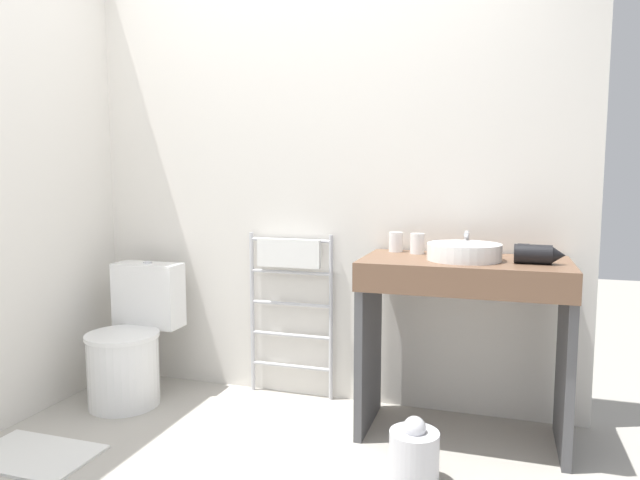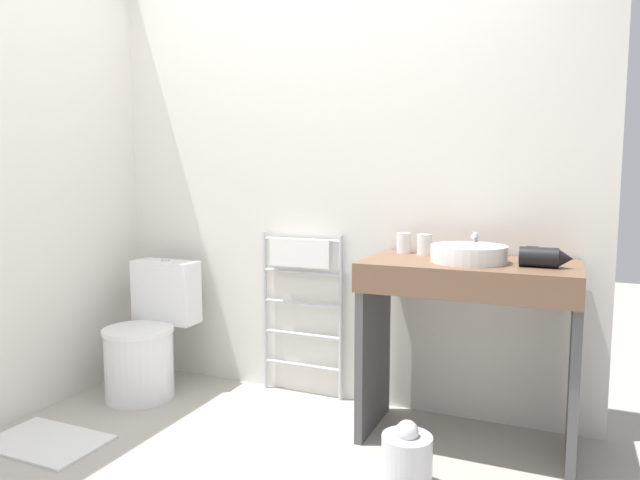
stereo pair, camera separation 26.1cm
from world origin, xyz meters
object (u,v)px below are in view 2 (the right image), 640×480
object	(u,v)px
towel_radiator	(301,281)
hair_dryer	(542,257)
toilet	(148,341)
cup_near_wall	(404,243)
trash_bin	(407,460)
cup_near_edge	(424,245)
sink_basin	(469,253)

from	to	relation	value
towel_radiator	hair_dryer	size ratio (longest dim) A/B	4.36
toilet	cup_near_wall	world-z (taller)	cup_near_wall
cup_near_wall	toilet	bearing A→B (deg)	-169.29
toilet	towel_radiator	xyz separation A→B (m)	(0.84, 0.34, 0.36)
trash_bin	hair_dryer	bearing A→B (deg)	45.39
toilet	towel_radiator	bearing A→B (deg)	21.85
cup_near_edge	hair_dryer	bearing A→B (deg)	-16.82
cup_near_edge	hair_dryer	size ratio (longest dim) A/B	0.48
cup_near_wall	towel_radiator	bearing A→B (deg)	174.47
towel_radiator	cup_near_edge	xyz separation A→B (m)	(0.74, -0.11, 0.26)
cup_near_edge	hair_dryer	distance (m)	0.58
sink_basin	hair_dryer	xyz separation A→B (m)	(0.32, -0.01, 0.00)
toilet	trash_bin	world-z (taller)	toilet
sink_basin	hair_dryer	world-z (taller)	hair_dryer
toilet	cup_near_wall	distance (m)	1.61
toilet	cup_near_edge	size ratio (longest dim) A/B	7.44
cup_near_wall	trash_bin	xyz separation A→B (m)	(0.21, -0.69, -0.81)
toilet	hair_dryer	world-z (taller)	hair_dryer
sink_basin	cup_near_wall	xyz separation A→B (m)	(-0.36, 0.21, 0.01)
sink_basin	cup_near_edge	distance (m)	0.29
cup_near_edge	hair_dryer	world-z (taller)	cup_near_edge
sink_basin	towel_radiator	bearing A→B (deg)	164.89
cup_near_wall	sink_basin	bearing A→B (deg)	-29.56
sink_basin	hair_dryer	bearing A→B (deg)	-1.93
cup_near_wall	hair_dryer	xyz separation A→B (m)	(0.68, -0.22, -0.01)
towel_radiator	cup_near_edge	distance (m)	0.79
toilet	towel_radiator	distance (m)	0.97
towel_radiator	trash_bin	bearing A→B (deg)	-42.00
cup_near_wall	cup_near_edge	world-z (taller)	cup_near_edge
towel_radiator	cup_near_edge	bearing A→B (deg)	-8.23
towel_radiator	hair_dryer	world-z (taller)	hair_dryer
towel_radiator	sink_basin	bearing A→B (deg)	-15.11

